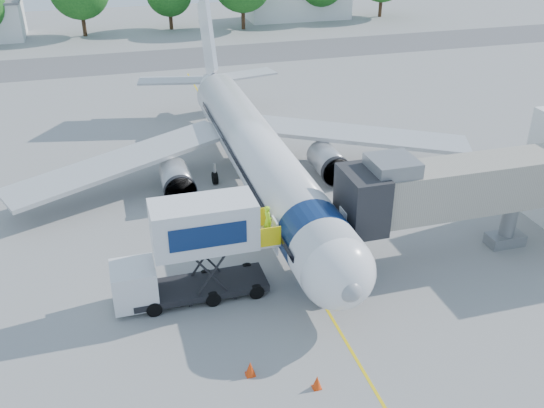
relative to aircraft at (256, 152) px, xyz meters
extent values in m
plane|color=gray|center=(0.00, -4.12, -2.95)|extent=(160.00, 160.00, 0.00)
cube|color=yellow|center=(0.00, -4.12, -2.94)|extent=(0.15, 70.00, 0.01)
cube|color=#59595B|center=(0.00, 37.88, -2.94)|extent=(120.00, 10.00, 0.01)
cylinder|color=white|center=(0.00, -1.12, 0.05)|extent=(3.70, 28.00, 3.70)
sphere|color=white|center=(0.00, -15.12, 0.05)|extent=(3.70, 3.70, 3.70)
sphere|color=gray|center=(0.00, -16.67, 0.05)|extent=(1.10, 1.10, 1.10)
cone|color=white|center=(0.00, 15.88, 0.05)|extent=(3.70, 6.00, 3.70)
cube|color=white|center=(0.00, 16.88, 4.25)|extent=(0.35, 7.26, 8.29)
cube|color=#B0B2B5|center=(9.00, 2.38, -0.65)|extent=(16.17, 9.32, 1.42)
cube|color=#B0B2B5|center=(-9.00, 2.38, -0.65)|extent=(16.17, 9.32, 1.42)
cylinder|color=#999BA0|center=(5.50, 0.38, -1.65)|extent=(2.10, 3.60, 2.10)
cylinder|color=#999BA0|center=(-5.50, 0.38, -1.65)|extent=(2.10, 3.60, 2.10)
cube|color=black|center=(0.00, -15.42, 0.50)|extent=(2.60, 1.39, 0.81)
cylinder|color=#0B204D|center=(0.00, -12.12, 0.05)|extent=(3.73, 2.00, 3.73)
cylinder|color=silver|center=(0.00, -13.62, -2.20)|extent=(0.16, 0.16, 1.50)
cylinder|color=black|center=(0.00, -13.62, -2.63)|extent=(0.25, 0.64, 0.64)
cylinder|color=black|center=(2.60, 1.88, -2.50)|extent=(0.35, 0.90, 0.90)
cylinder|color=black|center=(-2.60, 1.88, -2.50)|extent=(0.35, 0.90, 0.90)
cube|color=#A39E8B|center=(9.00, -11.12, 1.45)|extent=(13.60, 2.60, 2.80)
cube|color=black|center=(2.90, -11.12, 1.45)|extent=(2.00, 3.20, 3.20)
cube|color=slate|center=(4.50, -11.12, 3.25)|extent=(2.40, 2.40, 0.80)
cylinder|color=slate|center=(12.50, -11.12, -1.45)|extent=(0.90, 0.90, 3.00)
cube|color=slate|center=(12.50, -11.12, -2.60)|extent=(2.20, 1.20, 0.70)
cylinder|color=black|center=(11.60, -11.12, -2.60)|extent=(0.30, 0.70, 0.70)
cylinder|color=black|center=(13.40, -11.12, -2.60)|extent=(0.30, 0.70, 0.70)
cube|color=black|center=(-6.00, -11.12, -2.40)|extent=(7.00, 2.30, 0.35)
cube|color=silver|center=(-9.30, -11.12, -1.60)|extent=(2.20, 2.20, 2.10)
cube|color=black|center=(-9.30, -11.12, -1.15)|extent=(1.90, 2.10, 0.70)
cube|color=silver|center=(-5.60, -11.12, 1.30)|extent=(5.20, 2.40, 2.50)
cube|color=#0B204D|center=(-5.60, -12.34, 1.30)|extent=(3.80, 0.04, 1.20)
cube|color=silver|center=(-2.45, -11.12, 0.10)|extent=(1.10, 2.20, 0.10)
cube|color=yellow|center=(-2.45, -12.17, 0.65)|extent=(1.10, 0.06, 1.10)
cube|color=yellow|center=(-2.45, -10.07, 0.65)|extent=(1.10, 0.06, 1.10)
cylinder|color=black|center=(-3.20, -12.17, -2.55)|extent=(0.80, 0.25, 0.80)
cylinder|color=black|center=(-3.20, -10.07, -2.55)|extent=(0.80, 0.25, 0.80)
cylinder|color=black|center=(-8.50, -12.17, -2.55)|extent=(0.80, 0.25, 0.80)
cylinder|color=black|center=(-8.50, -10.07, -2.55)|extent=(0.80, 0.25, 0.80)
imported|color=#A2E418|center=(-2.29, -11.12, 1.00)|extent=(0.52, 0.69, 1.70)
cone|color=#E43B0C|center=(-2.34, -19.07, -2.62)|extent=(0.41, 0.41, 0.65)
cube|color=#E43B0C|center=(-2.34, -19.07, -2.93)|extent=(0.37, 0.37, 0.04)
cone|color=#E43B0C|center=(-4.90, -17.51, -2.58)|extent=(0.46, 0.46, 0.73)
cube|color=#E43B0C|center=(-4.90, -17.51, -2.93)|extent=(0.42, 0.42, 0.04)
cube|color=silver|center=(22.00, 57.88, -0.45)|extent=(16.00, 7.00, 5.00)
cylinder|color=#382314|center=(-10.92, 53.97, -1.08)|extent=(0.56, 0.56, 3.74)
cylinder|color=#382314|center=(1.44, 55.09, -1.45)|extent=(0.56, 0.56, 3.00)
cylinder|color=#382314|center=(11.74, 52.20, -1.00)|extent=(0.56, 0.56, 3.89)
cylinder|color=#382314|center=(24.88, 55.10, -1.24)|extent=(0.56, 0.56, 3.42)
cylinder|color=#382314|center=(35.30, 55.32, -1.08)|extent=(0.56, 0.56, 3.73)
camera|label=1|loc=(-9.54, -37.11, 16.32)|focal=40.00mm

